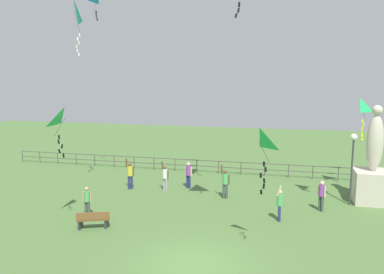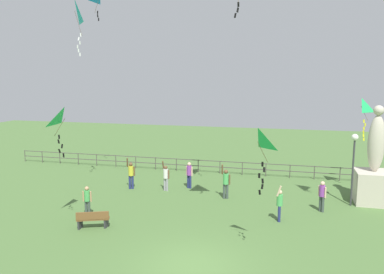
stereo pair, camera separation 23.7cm
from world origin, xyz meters
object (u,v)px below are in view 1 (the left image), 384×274
(person_5, at_px, (130,174))
(kite_4, at_px, (260,145))
(kite_6, at_px, (74,13))
(person_1, at_px, (87,199))
(person_3, at_px, (225,181))
(lamppost, at_px, (353,153))
(kite_3, at_px, (360,108))
(park_bench, at_px, (93,219))
(person_2, at_px, (322,194))
(statue_monument, at_px, (373,175))
(person_4, at_px, (165,176))
(kite_2, at_px, (65,120))
(person_0, at_px, (188,173))
(person_6, at_px, (280,203))

(person_5, bearing_deg, kite_4, -42.29)
(kite_4, distance_m, kite_6, 13.86)
(person_1, xyz_separation_m, person_3, (6.39, 4.53, 0.13))
(lamppost, xyz_separation_m, kite_6, (-15.46, -1.68, 7.67))
(person_3, bearing_deg, kite_3, 24.29)
(park_bench, relative_size, person_2, 0.94)
(person_2, relative_size, kite_4, 0.65)
(statue_monument, height_order, person_3, statue_monument)
(person_4, height_order, kite_4, kite_4)
(person_3, distance_m, kite_4, 8.37)
(person_5, xyz_separation_m, kite_2, (-0.43, -6.39, 4.11))
(person_3, height_order, kite_2, kite_2)
(kite_3, bearing_deg, person_5, -167.79)
(lamppost, distance_m, person_0, 9.76)
(kite_2, bearing_deg, kite_4, -8.38)
(person_1, relative_size, person_2, 0.94)
(statue_monument, distance_m, person_5, 14.30)
(person_6, distance_m, kite_6, 15.28)
(person_2, height_order, kite_2, kite_2)
(person_6, bearing_deg, park_bench, -159.94)
(person_0, bearing_deg, statue_monument, -1.39)
(kite_2, relative_size, kite_4, 0.91)
(person_4, relative_size, kite_2, 0.82)
(statue_monument, distance_m, person_6, 6.55)
(statue_monument, distance_m, person_2, 3.70)
(person_5, bearing_deg, person_0, 16.65)
(kite_6, bearing_deg, person_0, 24.63)
(kite_6, bearing_deg, person_3, 8.06)
(park_bench, bearing_deg, kite_4, -9.26)
(kite_3, bearing_deg, person_2, -118.33)
(person_5, distance_m, kite_3, 14.67)
(person_4, bearing_deg, person_3, -8.97)
(statue_monument, bearing_deg, kite_3, 103.27)
(kite_4, xyz_separation_m, kite_6, (-10.90, 6.02, 6.09))
(lamppost, bearing_deg, person_0, 173.66)
(kite_2, distance_m, kite_6, 7.52)
(kite_4, bearing_deg, person_5, 137.71)
(statue_monument, height_order, kite_2, kite_2)
(person_1, xyz_separation_m, kite_6, (-2.17, 3.32, 9.73))
(person_1, distance_m, person_4, 5.73)
(person_1, bearing_deg, kite_4, -17.19)
(person_1, height_order, person_4, person_4)
(kite_2, bearing_deg, person_1, 83.62)
(kite_6, bearing_deg, person_2, 1.04)
(person_2, relative_size, kite_6, 0.52)
(statue_monument, xyz_separation_m, person_3, (-8.15, -1.26, -0.55))
(kite_3, bearing_deg, person_4, -166.15)
(person_5, distance_m, kite_4, 11.97)
(person_5, relative_size, kite_6, 0.63)
(person_2, distance_m, kite_6, 16.87)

